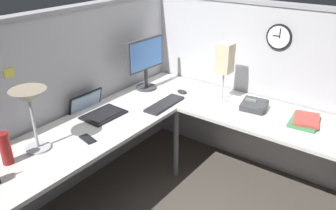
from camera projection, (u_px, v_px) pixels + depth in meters
name	position (u px, v px, depth m)	size (l,w,h in m)	color
ground_plane	(180.00, 190.00, 3.11)	(6.80, 6.80, 0.00)	#4C443D
cubicle_wall_back	(75.00, 100.00, 2.97)	(2.57, 0.12, 1.58)	#B2B2B7
cubicle_wall_right	(256.00, 86.00, 3.26)	(0.12, 2.37, 1.58)	#B2B2B7
desk	(175.00, 138.00, 2.71)	(2.35, 2.15, 0.73)	silver
monitor	(146.00, 60.00, 3.25)	(0.46, 0.20, 0.50)	#38383D
laptop	(96.00, 110.00, 2.89)	(0.35, 0.39, 0.22)	black
keyboard	(165.00, 104.00, 3.02)	(0.43, 0.14, 0.02)	#232326
computer_mouse	(182.00, 92.00, 3.26)	(0.06, 0.10, 0.03)	#232326
desk_lamp_dome	(30.00, 101.00, 2.23)	(0.24, 0.24, 0.44)	#B7BABF
cell_phone	(88.00, 139.00, 2.49)	(0.07, 0.14, 0.01)	black
thermos_flask	(5.00, 149.00, 2.18)	(0.07, 0.07, 0.22)	maroon
office_phone	(255.00, 106.00, 2.93)	(0.21, 0.23, 0.11)	#38383D
book_stack	(305.00, 121.00, 2.72)	(0.31, 0.25, 0.04)	#3F7F4C
desk_lamp_paper	(225.00, 60.00, 2.96)	(0.13, 0.13, 0.53)	#B7BABF
wall_clock	(279.00, 37.00, 2.91)	(0.04, 0.22, 0.22)	black
pinned_note_middle	(9.00, 73.00, 2.36)	(0.07, 0.00, 0.06)	#EAD84C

